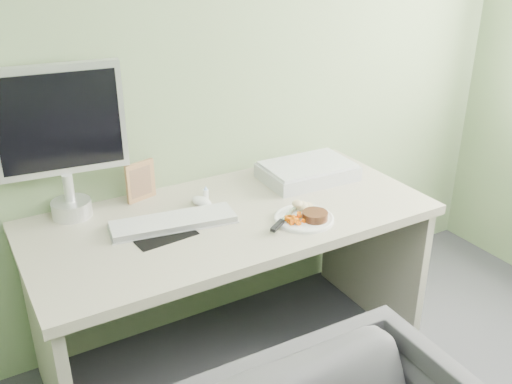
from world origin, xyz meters
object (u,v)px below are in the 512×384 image
scanner (308,172)px  monitor (59,134)px  desk (232,253)px  plate (304,219)px

scanner → monitor: bearing=172.4°
scanner → monitor: 1.07m
desk → monitor: (-0.55, 0.32, 0.52)m
plate → scanner: size_ratio=0.57×
desk → scanner: (0.46, 0.14, 0.21)m
desk → monitor: monitor is taller
desk → plate: 0.35m
desk → plate: plate is taller
monitor → scanner: bearing=-3.8°
desk → monitor: size_ratio=2.70×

